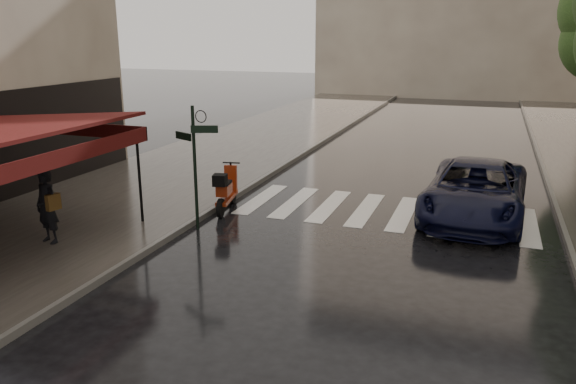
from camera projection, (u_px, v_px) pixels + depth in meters
The scene contains 9 objects.
ground at pixel (178, 284), 11.04m from camera, with size 120.00×120.00×0.00m, color black.
sidewalk_near at pixel (232, 150), 23.36m from camera, with size 6.00×60.00×0.12m, color #38332D.
curb_near at pixel (301, 155), 22.36m from camera, with size 0.12×60.00×0.16m, color #595651.
curb_far at pixel (544, 173), 19.46m from camera, with size 0.12×60.00×0.16m, color #595651.
crosswalk at pixel (384, 211), 15.51m from camera, with size 7.85×3.20×0.01m.
signpost at pixel (195, 158), 13.65m from camera, with size 1.17×0.29×3.10m.
pedestrian_with_umbrella at pixel (43, 172), 12.48m from camera, with size 1.21×1.23×2.48m.
scooter at pixel (226, 191), 15.45m from camera, with size 0.70×1.85×1.23m.
parked_car at pixel (475, 191), 14.83m from camera, with size 2.47×5.35×1.49m, color black.
Camera 1 is at (5.47, -8.81, 4.74)m, focal length 35.00 mm.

